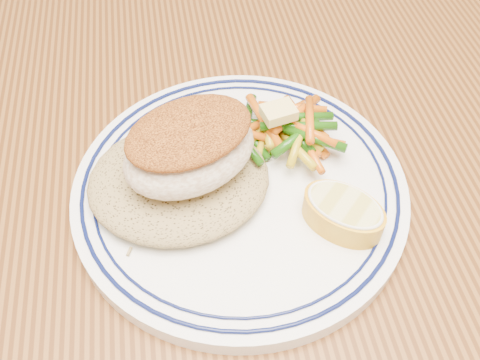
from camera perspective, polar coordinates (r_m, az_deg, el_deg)
name	(u,v)px	position (r m, az deg, el deg)	size (l,w,h in m)	color
dining_table	(211,243)	(0.52, -3.11, -6.76)	(1.50, 0.90, 0.75)	#4E290F
plate	(240,188)	(0.42, 0.00, -0.91)	(0.26, 0.26, 0.02)	white
rice_pilaf	(178,177)	(0.41, -6.59, 0.33)	(0.14, 0.12, 0.03)	olive
fish_fillet	(190,147)	(0.38, -5.40, 3.52)	(0.12, 0.11, 0.05)	beige
vegetable_pile	(286,129)	(0.44, 4.89, 5.39)	(0.11, 0.10, 0.03)	#B29813
butter_pat	(279,112)	(0.42, 4.14, 7.22)	(0.03, 0.02, 0.01)	#EFD574
lemon_wedge	(343,212)	(0.39, 10.94, -3.40)	(0.08, 0.08, 0.02)	gold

